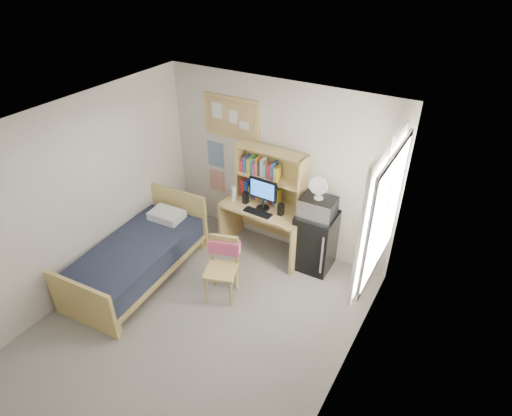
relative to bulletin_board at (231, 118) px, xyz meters
The scene contains 26 objects.
floor 2.95m from the bulletin_board, 69.48° to the right, with size 3.60×4.20×0.02m, color gray.
ceiling 2.33m from the bulletin_board, 69.48° to the right, with size 3.60×4.20×0.02m, color white.
wall_back 1.00m from the bulletin_board, ahead, with size 3.60×0.04×2.60m, color silver.
wall_front 4.30m from the bulletin_board, 79.44° to the right, with size 3.60×0.04×2.60m, color silver.
wall_left 2.40m from the bulletin_board, 116.08° to the right, with size 0.04×4.20×2.60m, color silver.
wall_right 3.37m from the bulletin_board, 38.93° to the right, with size 0.04×4.20×2.60m, color silver.
window_unit 2.70m from the bulletin_board, 19.26° to the right, with size 0.10×1.40×1.70m, color white.
curtain_left 2.83m from the bulletin_board, 27.19° to the right, with size 0.04×0.55×1.70m, color white.
curtain_right 2.57m from the bulletin_board, 10.96° to the right, with size 0.04×0.55×1.70m, color white.
bulletin_board is the anchor object (origin of this frame).
poster_wave 0.74m from the bulletin_board, behind, with size 0.30×0.01×0.42m, color #215886.
poster_japan 1.18m from the bulletin_board, behind, with size 0.28×0.01×0.36m, color #CA4623.
desk 1.73m from the bulletin_board, 23.06° to the right, with size 1.28×0.64×0.80m, color #D8B469.
desk_chair 2.23m from the bulletin_board, 63.10° to the right, with size 0.44×0.44×0.89m, color tan.
mini_fridge 2.17m from the bulletin_board, ahead, with size 0.53×0.53×0.90m, color black.
bed 2.46m from the bulletin_board, 105.75° to the right, with size 1.00×2.01×0.55m, color #1B2030.
hutch 1.04m from the bulletin_board, 12.77° to the right, with size 1.06×0.27×0.87m, color #D8B469.
monitor 1.23m from the bulletin_board, 26.85° to the right, with size 0.44×0.03×0.47m, color black.
keyboard 1.44m from the bulletin_board, 34.82° to the right, with size 0.43×0.14×0.02m, color black.
speaker_left 1.19m from the bulletin_board, 39.21° to the right, with size 0.08×0.08×0.18m, color black.
speaker_right 1.53m from the bulletin_board, 20.42° to the right, with size 0.08×0.08×0.18m, color black.
water_bottle 1.11m from the bulletin_board, 55.87° to the right, with size 0.07×0.07×0.24m, color silver.
hoodie 1.92m from the bulletin_board, 61.99° to the right, with size 0.42×0.13×0.20m, color #E25682.
microwave 1.82m from the bulletin_board, 10.41° to the right, with size 0.48×0.36×0.28m, color silver.
desk_fan 1.70m from the bulletin_board, 10.41° to the right, with size 0.25×0.25×0.31m, color silver.
pillow 1.75m from the bulletin_board, 118.35° to the right, with size 0.49×0.34×0.12m, color silver.
Camera 1 is at (2.54, -2.88, 4.18)m, focal length 30.00 mm.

